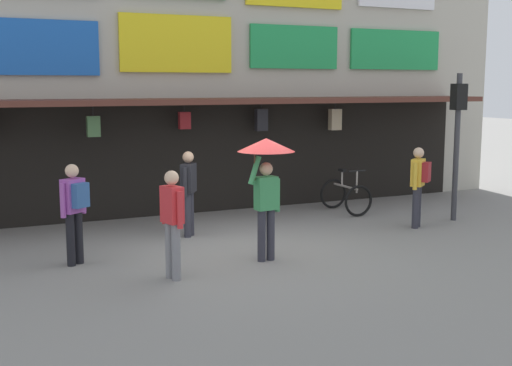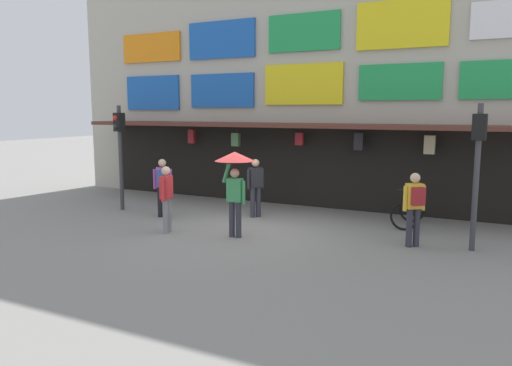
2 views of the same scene
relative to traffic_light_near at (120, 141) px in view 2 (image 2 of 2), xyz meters
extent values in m
plane|color=gray|center=(4.69, -0.79, -2.14)|extent=(80.00, 80.00, 0.00)
cube|color=#B2AD9E|center=(4.69, 3.81, 1.86)|extent=(18.00, 1.20, 8.00)
cube|color=#592D23|center=(4.69, 2.51, 0.46)|extent=(15.30, 1.40, 0.12)
cube|color=orange|center=(-1.22, 3.16, 3.15)|extent=(2.53, 0.08, 1.01)
cube|color=blue|center=(1.74, 3.16, 3.25)|extent=(2.53, 0.08, 1.22)
cube|color=green|center=(4.69, 3.16, 3.29)|extent=(2.35, 0.08, 1.14)
cube|color=yellow|center=(7.64, 3.16, 3.32)|extent=(2.55, 0.08, 1.34)
cube|color=blue|center=(-1.22, 3.16, 1.54)|extent=(2.33, 0.08, 1.22)
cube|color=blue|center=(1.74, 3.16, 1.57)|extent=(2.45, 0.08, 1.13)
cube|color=yellow|center=(4.69, 3.16, 1.72)|extent=(2.58, 0.08, 1.26)
cube|color=green|center=(7.64, 3.16, 1.71)|extent=(2.34, 0.08, 1.02)
cylinder|color=black|center=(0.74, 2.78, 0.32)|extent=(0.02, 0.02, 0.15)
cube|color=maroon|center=(0.74, 2.78, 0.01)|extent=(0.23, 0.14, 0.47)
cylinder|color=black|center=(2.66, 2.46, 0.29)|extent=(0.02, 0.02, 0.22)
cube|color=#477042|center=(2.66, 2.46, -0.03)|extent=(0.26, 0.16, 0.42)
cylinder|color=black|center=(4.73, 2.83, 0.31)|extent=(0.02, 0.02, 0.18)
cube|color=maroon|center=(4.73, 2.83, 0.03)|extent=(0.25, 0.15, 0.38)
cylinder|color=black|center=(6.61, 2.83, 0.33)|extent=(0.02, 0.02, 0.14)
cube|color=#232328|center=(6.61, 2.83, 0.00)|extent=(0.27, 0.16, 0.51)
cylinder|color=black|center=(8.60, 2.82, 0.31)|extent=(0.02, 0.02, 0.17)
cube|color=tan|center=(8.60, 2.82, -0.03)|extent=(0.29, 0.17, 0.51)
cube|color=black|center=(4.69, 3.19, -0.89)|extent=(15.30, 0.04, 2.50)
cylinder|color=#38383D|center=(0.00, 0.01, -0.54)|extent=(0.12, 0.12, 3.20)
cube|color=black|center=(0.00, 0.01, 0.56)|extent=(0.32, 0.28, 0.56)
sphere|color=red|center=(-0.02, -0.12, 0.69)|extent=(0.15, 0.15, 0.15)
sphere|color=black|center=(-0.02, -0.12, 0.43)|extent=(0.15, 0.15, 0.15)
cylinder|color=#38383D|center=(9.98, 0.01, -0.54)|extent=(0.12, 0.12, 3.20)
cube|color=black|center=(9.98, 0.01, 0.56)|extent=(0.29, 0.26, 0.56)
sphere|color=red|center=(9.98, 0.14, 0.69)|extent=(0.15, 0.15, 0.15)
sphere|color=black|center=(9.98, 0.14, 0.43)|extent=(0.15, 0.15, 0.15)
torus|color=black|center=(8.29, 1.22, -1.78)|extent=(0.72, 0.06, 0.72)
torus|color=black|center=(8.29, 2.32, -1.78)|extent=(0.72, 0.06, 0.72)
cylinder|color=#A3998E|center=(8.29, 1.77, -1.53)|extent=(0.05, 0.99, 0.05)
cylinder|color=#A3998E|center=(8.29, 1.93, -1.36)|extent=(0.04, 0.04, 0.35)
cube|color=black|center=(8.29, 1.93, -1.17)|extent=(0.10, 0.20, 0.06)
cylinder|color=#A3998E|center=(8.29, 1.30, -1.36)|extent=(0.04, 0.04, 0.50)
cylinder|color=black|center=(8.29, 1.30, -1.11)|extent=(0.44, 0.04, 0.04)
cylinder|color=gray|center=(3.00, -1.63, -1.70)|extent=(0.14, 0.14, 0.88)
cylinder|color=gray|center=(3.05, -1.80, -1.70)|extent=(0.14, 0.14, 0.88)
cube|color=red|center=(3.02, -1.72, -0.98)|extent=(0.30, 0.40, 0.56)
sphere|color=beige|center=(3.02, -1.72, -0.57)|extent=(0.22, 0.22, 0.22)
cylinder|color=red|center=(2.97, -1.50, -1.03)|extent=(0.09, 0.09, 0.56)
cylinder|color=red|center=(3.08, -1.93, -1.03)|extent=(0.09, 0.09, 0.56)
cylinder|color=black|center=(1.71, -0.31, -1.70)|extent=(0.14, 0.14, 0.88)
cylinder|color=black|center=(1.86, -0.21, -1.70)|extent=(0.14, 0.14, 0.88)
cube|color=#9E4CA8|center=(1.79, -0.26, -0.98)|extent=(0.42, 0.39, 0.56)
sphere|color=beige|center=(1.79, -0.26, -0.57)|extent=(0.22, 0.22, 0.22)
cylinder|color=#9E4CA8|center=(1.61, -0.39, -1.03)|extent=(0.09, 0.09, 0.56)
cylinder|color=#9E4CA8|center=(1.97, -0.14, -1.03)|extent=(0.09, 0.09, 0.56)
cube|color=#2D5693|center=(1.88, -0.39, -0.96)|extent=(0.32, 0.29, 0.40)
cylinder|color=#2D2D38|center=(4.22, 1.00, -1.70)|extent=(0.14, 0.14, 0.88)
cylinder|color=#2D2D38|center=(4.11, 0.85, -1.70)|extent=(0.14, 0.14, 0.88)
cube|color=#232328|center=(4.17, 0.93, -0.98)|extent=(0.39, 0.42, 0.56)
sphere|color=tan|center=(4.17, 0.93, -0.57)|extent=(0.22, 0.22, 0.22)
cylinder|color=#232328|center=(4.30, 1.10, -1.03)|extent=(0.09, 0.09, 0.56)
cylinder|color=#232328|center=(4.04, 0.75, -1.03)|extent=(0.09, 0.09, 0.56)
cylinder|color=#2D2D38|center=(8.68, -0.31, -1.70)|extent=(0.14, 0.14, 0.88)
cylinder|color=#2D2D38|center=(8.82, -0.20, -1.70)|extent=(0.14, 0.14, 0.88)
cube|color=gold|center=(8.75, -0.26, -0.98)|extent=(0.42, 0.40, 0.56)
sphere|color=beige|center=(8.75, -0.26, -0.57)|extent=(0.22, 0.22, 0.22)
cylinder|color=gold|center=(8.58, -0.39, -1.03)|extent=(0.09, 0.09, 0.56)
cylinder|color=gold|center=(8.93, -0.12, -1.03)|extent=(0.09, 0.09, 0.56)
cube|color=maroon|center=(8.85, -0.38, -0.96)|extent=(0.32, 0.30, 0.40)
cylinder|color=#2D2D38|center=(4.86, -1.33, -1.70)|extent=(0.14, 0.14, 0.88)
cylinder|color=#2D2D38|center=(4.68, -1.35, -1.70)|extent=(0.14, 0.14, 0.88)
cube|color=#388E51|center=(4.77, -1.34, -0.98)|extent=(0.38, 0.25, 0.56)
sphere|color=tan|center=(4.77, -1.34, -0.57)|extent=(0.22, 0.22, 0.22)
cylinder|color=#388E51|center=(4.99, -1.32, -1.03)|extent=(0.09, 0.09, 0.56)
cylinder|color=#388E51|center=(4.56, -1.36, -0.58)|extent=(0.23, 0.09, 0.48)
cylinder|color=#4C3823|center=(4.56, -1.36, -0.47)|extent=(0.02, 0.02, 0.55)
cone|color=red|center=(4.77, -1.34, -0.17)|extent=(0.96, 0.96, 0.22)
camera|label=1|loc=(0.16, -11.14, 0.81)|focal=46.14mm
camera|label=2|loc=(10.58, -11.58, 0.91)|focal=34.92mm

